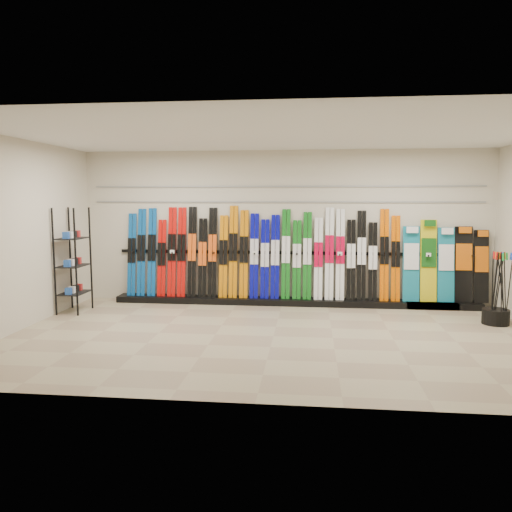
# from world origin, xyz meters

# --- Properties ---
(floor) EXTENTS (8.00, 8.00, 0.00)m
(floor) POSITION_xyz_m (0.00, 0.00, 0.00)
(floor) COLOR gray
(floor) RESTS_ON ground
(back_wall) EXTENTS (8.00, 0.00, 8.00)m
(back_wall) POSITION_xyz_m (0.00, 2.50, 1.50)
(back_wall) COLOR beige
(back_wall) RESTS_ON floor
(left_wall) EXTENTS (0.00, 5.00, 5.00)m
(left_wall) POSITION_xyz_m (-4.00, 0.00, 1.50)
(left_wall) COLOR beige
(left_wall) RESTS_ON floor
(ceiling) EXTENTS (8.00, 8.00, 0.00)m
(ceiling) POSITION_xyz_m (0.00, 0.00, 3.00)
(ceiling) COLOR silver
(ceiling) RESTS_ON back_wall
(ski_rack_base) EXTENTS (8.00, 0.40, 0.12)m
(ski_rack_base) POSITION_xyz_m (0.22, 2.28, 0.06)
(ski_rack_base) COLOR black
(ski_rack_base) RESTS_ON floor
(skis) EXTENTS (5.38, 0.27, 1.80)m
(skis) POSITION_xyz_m (-0.47, 2.35, 0.96)
(skis) COLOR #0B4A94
(skis) RESTS_ON ski_rack_base
(snowboards) EXTENTS (1.57, 0.24, 1.55)m
(snowboards) POSITION_xyz_m (3.07, 2.35, 0.84)
(snowboards) COLOR #14728C
(snowboards) RESTS_ON ski_rack_base
(accessory_rack) EXTENTS (0.40, 0.60, 1.91)m
(accessory_rack) POSITION_xyz_m (-3.75, 1.25, 0.95)
(accessory_rack) COLOR black
(accessory_rack) RESTS_ON floor
(pole_bin) EXTENTS (0.43, 0.43, 0.25)m
(pole_bin) POSITION_xyz_m (3.60, 1.13, 0.12)
(pole_bin) COLOR black
(pole_bin) RESTS_ON floor
(ski_poles) EXTENTS (0.31, 0.37, 1.18)m
(ski_poles) POSITION_xyz_m (3.63, 1.10, 0.61)
(ski_poles) COLOR black
(ski_poles) RESTS_ON pole_bin
(slatwall_rail_0) EXTENTS (7.60, 0.02, 0.03)m
(slatwall_rail_0) POSITION_xyz_m (0.00, 2.48, 2.00)
(slatwall_rail_0) COLOR gray
(slatwall_rail_0) RESTS_ON back_wall
(slatwall_rail_1) EXTENTS (7.60, 0.02, 0.03)m
(slatwall_rail_1) POSITION_xyz_m (0.00, 2.48, 2.30)
(slatwall_rail_1) COLOR gray
(slatwall_rail_1) RESTS_ON back_wall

